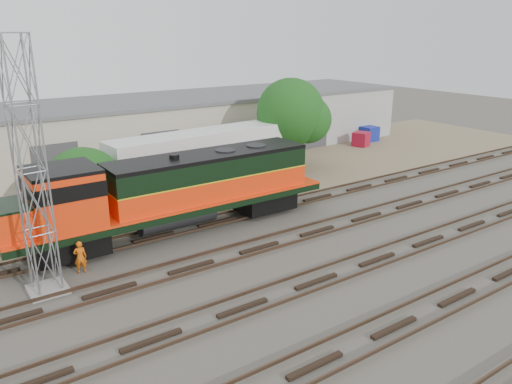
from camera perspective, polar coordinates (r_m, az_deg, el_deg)
ground at (r=25.24m, az=2.36°, el=-7.67°), size 140.00×140.00×0.00m
dirt_strip at (r=37.49m, az=-11.54°, el=0.67°), size 80.00×16.00×0.02m
tracks at (r=23.14m, az=6.90°, el=-10.09°), size 80.00×20.40×0.28m
warehouse at (r=44.13m, az=-15.88°, el=6.48°), size 58.40×10.40×5.30m
locomotive at (r=27.78m, az=-9.74°, el=0.12°), size 18.44×3.23×4.43m
signal_tower at (r=22.25m, az=-24.27°, el=1.66°), size 1.60×1.60×10.85m
worker at (r=24.97m, az=-19.45°, el=-7.02°), size 0.66×0.52×1.61m
semi_trailer at (r=36.02m, az=-6.05°, el=4.52°), size 13.64×3.76×4.14m
dumpster_blue at (r=53.35m, az=12.81°, el=6.51°), size 1.65×1.56×1.50m
dumpster_red at (r=50.70m, az=11.91°, el=5.93°), size 1.91×1.86×1.40m
tree_mid at (r=31.12m, az=-18.45°, el=0.31°), size 4.99×4.75×4.75m
tree_east at (r=40.58m, az=4.48°, el=8.84°), size 5.77×5.50×7.42m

